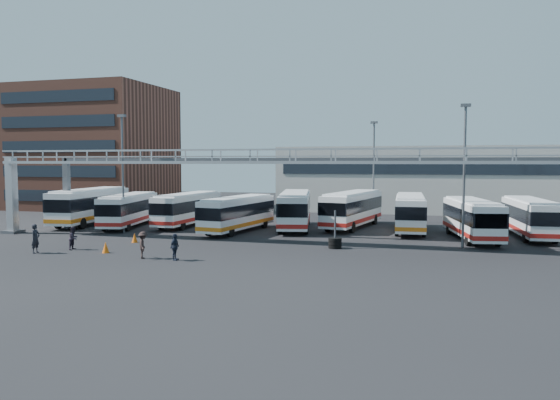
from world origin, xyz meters
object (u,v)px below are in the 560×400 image
(bus_7, at_px, (472,218))
(cone_right, at_px, (135,238))
(light_pole_back, at_px, (374,166))
(pedestrian_a, at_px, (35,239))
(bus_4, at_px, (295,209))
(pedestrian_b, at_px, (74,238))
(pedestrian_d, at_px, (175,247))
(bus_2, at_px, (188,208))
(bus_3, at_px, (238,212))
(bus_1, at_px, (129,209))
(bus_6, at_px, (410,211))
(cone_left, at_px, (106,247))
(pedestrian_c, at_px, (143,245))
(bus_5, at_px, (352,208))
(bus_8, at_px, (530,216))
(light_pole_left, at_px, (123,167))
(bus_0, at_px, (90,205))
(light_pole_mid, at_px, (464,168))
(tire_stack, at_px, (335,242))

(bus_7, xyz_separation_m, cone_right, (-24.81, -8.70, -1.40))
(light_pole_back, xyz_separation_m, pedestrian_a, (-19.75, -25.19, -4.74))
(pedestrian_a, bearing_deg, bus_4, -42.34)
(pedestrian_b, bearing_deg, pedestrian_d, -105.53)
(bus_2, bearing_deg, bus_3, -23.90)
(bus_1, distance_m, bus_4, 15.71)
(bus_6, distance_m, cone_left, 25.91)
(pedestrian_a, distance_m, pedestrian_c, 8.03)
(light_pole_back, distance_m, bus_5, 6.60)
(bus_1, height_order, bus_8, bus_8)
(light_pole_left, relative_size, bus_6, 0.95)
(bus_4, relative_size, cone_left, 15.26)
(light_pole_left, xyz_separation_m, bus_7, (28.87, 3.67, -3.97))
(light_pole_left, height_order, pedestrian_d, light_pole_left)
(bus_3, distance_m, bus_7, 19.44)
(bus_3, height_order, cone_left, bus_3)
(bus_6, bearing_deg, bus_2, -178.98)
(bus_0, bearing_deg, bus_4, -0.61)
(bus_7, relative_size, bus_8, 1.02)
(light_pole_back, bearing_deg, pedestrian_a, -128.10)
(bus_1, distance_m, bus_5, 21.02)
(light_pole_mid, relative_size, pedestrian_d, 6.07)
(bus_7, bearing_deg, bus_8, 18.72)
(bus_8, relative_size, pedestrian_b, 6.45)
(pedestrian_c, xyz_separation_m, cone_left, (-3.55, 1.23, -0.49))
(light_pole_left, bearing_deg, pedestrian_b, -79.24)
(pedestrian_b, relative_size, pedestrian_c, 0.94)
(bus_7, bearing_deg, pedestrian_a, -163.11)
(bus_7, bearing_deg, light_pole_back, 120.12)
(bus_1, height_order, tire_stack, bus_1)
(bus_3, xyz_separation_m, bus_4, (4.28, 3.45, 0.16))
(cone_right, bearing_deg, pedestrian_a, -121.73)
(light_pole_left, relative_size, bus_1, 0.97)
(pedestrian_b, height_order, cone_right, pedestrian_b)
(bus_5, distance_m, tire_stack, 12.48)
(bus_0, relative_size, bus_7, 1.10)
(bus_3, height_order, pedestrian_b, bus_3)
(pedestrian_d, bearing_deg, bus_4, -9.79)
(bus_0, height_order, bus_7, bus_0)
(bus_8, bearing_deg, bus_1, 179.25)
(bus_7, bearing_deg, light_pole_mid, -111.12)
(bus_2, bearing_deg, bus_5, 11.79)
(light_pole_mid, height_order, light_pole_back, same)
(bus_4, distance_m, pedestrian_c, 18.41)
(light_pole_back, bearing_deg, bus_5, -104.56)
(light_pole_left, bearing_deg, light_pole_back, 34.99)
(light_pole_left, xyz_separation_m, bus_4, (13.72, 6.53, -3.85))
(light_pole_mid, xyz_separation_m, pedestrian_a, (-27.75, -10.19, -4.74))
(bus_1, height_order, cone_left, bus_1)
(light_pole_back, distance_m, cone_right, 25.40)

